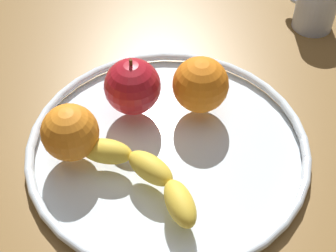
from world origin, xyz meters
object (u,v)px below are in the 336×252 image
(orange_center, at_px, (201,85))
(ambient_mug, at_px, (315,5))
(apple, at_px, (132,87))
(orange_front_left, at_px, (70,132))
(banana, at_px, (141,172))
(fruit_bowl, at_px, (168,146))

(orange_center, height_order, ambient_mug, orange_center)
(apple, relative_size, orange_front_left, 1.17)
(apple, bearing_deg, orange_front_left, 101.01)
(banana, distance_m, orange_center, 0.15)
(banana, relative_size, orange_center, 2.47)
(orange_center, distance_m, orange_front_left, 0.18)
(fruit_bowl, distance_m, orange_center, 0.09)
(fruit_bowl, bearing_deg, orange_center, -69.49)
(ambient_mug, bearing_deg, banana, 104.36)
(banana, distance_m, orange_front_left, 0.10)
(orange_front_left, bearing_deg, ambient_mug, -87.79)
(apple, bearing_deg, orange_center, -124.01)
(fruit_bowl, relative_size, orange_front_left, 5.16)
(fruit_bowl, distance_m, apple, 0.09)
(orange_center, relative_size, ambient_mug, 0.75)
(banana, height_order, orange_center, orange_center)
(fruit_bowl, height_order, banana, banana)
(orange_center, relative_size, orange_front_left, 1.06)
(fruit_bowl, xyz_separation_m, orange_center, (0.03, -0.08, 0.05))
(banana, xyz_separation_m, ambient_mug, (0.11, -0.42, 0.01))
(banana, bearing_deg, ambient_mug, -88.63)
(orange_center, xyz_separation_m, ambient_mug, (0.05, -0.28, -0.01))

